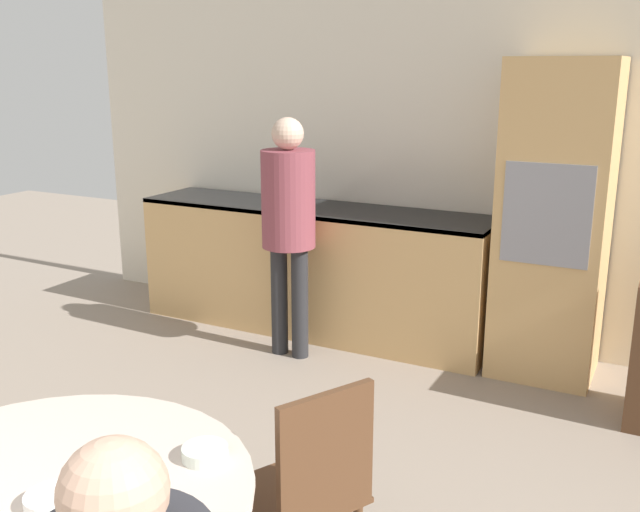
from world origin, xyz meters
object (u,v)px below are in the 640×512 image
(oven_unit, at_px, (554,222))
(cup, at_px, (122,464))
(chair_far_right, at_px, (310,486))
(bowl_near, at_px, (52,500))
(person_standing, at_px, (289,213))
(bowl_far, at_px, (205,453))

(oven_unit, bearing_deg, cup, -101.95)
(chair_far_right, distance_m, cup, 0.72)
(oven_unit, xyz_separation_m, chair_far_right, (-0.35, -2.55, -0.49))
(chair_far_right, xyz_separation_m, bowl_near, (-0.38, -0.77, 0.28))
(chair_far_right, relative_size, person_standing, 0.55)
(bowl_near, bearing_deg, chair_far_right, 63.42)
(person_standing, height_order, bowl_far, person_standing)
(person_standing, xyz_separation_m, bowl_far, (1.08, -2.41, -0.21))
(bowl_far, bearing_deg, oven_unit, 80.06)
(person_standing, height_order, bowl_near, person_standing)
(bowl_near, bearing_deg, oven_unit, 77.53)
(person_standing, bearing_deg, bowl_far, -65.84)
(chair_far_right, distance_m, bowl_near, 0.90)
(cup, distance_m, bowl_near, 0.21)
(oven_unit, height_order, person_standing, oven_unit)
(cup, xyz_separation_m, bowl_far, (0.15, 0.20, -0.02))
(oven_unit, relative_size, chair_far_right, 2.22)
(chair_far_right, xyz_separation_m, cup, (-0.31, -0.57, 0.31))
(chair_far_right, bearing_deg, bowl_near, 0.75)
(oven_unit, distance_m, cup, 3.20)
(oven_unit, bearing_deg, chair_far_right, -97.81)
(person_standing, xyz_separation_m, bowl_near, (0.86, -2.80, -0.21))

